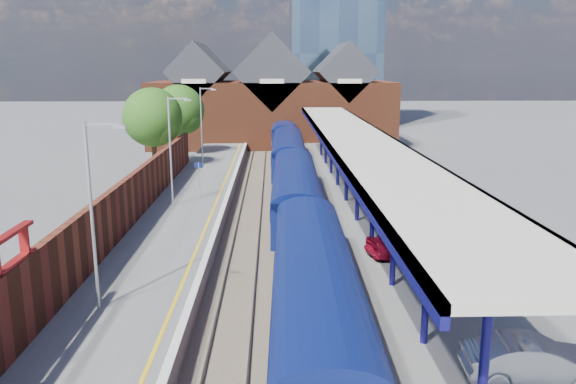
% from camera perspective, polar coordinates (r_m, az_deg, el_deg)
% --- Properties ---
extents(ground, '(240.00, 240.00, 0.00)m').
position_cam_1_polar(ground, '(44.90, -1.60, -0.06)').
color(ground, '#5B5B5E').
rests_on(ground, ground).
extents(ballast_bed, '(6.00, 76.00, 0.06)m').
position_cam_1_polar(ballast_bed, '(35.21, -1.61, -3.59)').
color(ballast_bed, '#473D33').
rests_on(ballast_bed, ground).
extents(rails, '(4.51, 76.00, 0.14)m').
position_cam_1_polar(rails, '(35.18, -1.61, -3.45)').
color(rails, slate).
rests_on(rails, ground).
extents(left_platform, '(5.00, 76.00, 1.00)m').
position_cam_1_polar(left_platform, '(35.52, -10.53, -2.87)').
color(left_platform, '#565659').
rests_on(left_platform, ground).
extents(right_platform, '(6.00, 76.00, 1.00)m').
position_cam_1_polar(right_platform, '(35.58, 8.10, -2.76)').
color(right_platform, '#565659').
rests_on(right_platform, ground).
extents(coping_left, '(0.30, 76.00, 0.05)m').
position_cam_1_polar(coping_left, '(35.09, -6.78, -2.05)').
color(coping_left, silver).
rests_on(coping_left, left_platform).
extents(coping_right, '(0.30, 76.00, 0.05)m').
position_cam_1_polar(coping_right, '(35.08, 3.53, -1.99)').
color(coping_right, silver).
rests_on(coping_right, right_platform).
extents(yellow_line, '(0.14, 76.00, 0.01)m').
position_cam_1_polar(yellow_line, '(35.16, -7.75, -2.08)').
color(yellow_line, yellow).
rests_on(yellow_line, left_platform).
extents(train, '(3.17, 65.96, 3.45)m').
position_cam_1_polar(train, '(44.13, 0.32, 2.53)').
color(train, '#0B1752').
rests_on(train, ground).
extents(canopy, '(4.50, 52.00, 4.48)m').
position_cam_1_polar(canopy, '(36.45, 7.03, 5.27)').
color(canopy, '#120F59').
rests_on(canopy, right_platform).
extents(lamp_post_b, '(1.48, 0.18, 7.00)m').
position_cam_1_polar(lamp_post_b, '(21.39, -19.03, -1.26)').
color(lamp_post_b, '#A5A8AA').
rests_on(lamp_post_b, left_platform).
extents(lamp_post_c, '(1.48, 0.18, 7.00)m').
position_cam_1_polar(lamp_post_c, '(36.71, -11.67, 4.74)').
color(lamp_post_c, '#A5A8AA').
rests_on(lamp_post_c, left_platform).
extents(lamp_post_d, '(1.48, 0.18, 7.00)m').
position_cam_1_polar(lamp_post_d, '(52.43, -8.66, 7.17)').
color(lamp_post_d, '#A5A8AA').
rests_on(lamp_post_d, left_platform).
extents(platform_sign, '(0.55, 0.08, 2.50)m').
position_cam_1_polar(platform_sign, '(38.82, -9.04, 1.82)').
color(platform_sign, '#A5A8AA').
rests_on(platform_sign, left_platform).
extents(brick_wall, '(0.35, 50.00, 3.86)m').
position_cam_1_polar(brick_wall, '(29.49, -17.61, -2.54)').
color(brick_wall, '#622C19').
rests_on(brick_wall, left_platform).
extents(station_building, '(30.00, 12.12, 13.78)m').
position_cam_1_polar(station_building, '(71.94, -1.62, 9.13)').
color(station_building, '#622C19').
rests_on(station_building, ground).
extents(glass_tower, '(14.20, 14.20, 40.30)m').
position_cam_1_polar(glass_tower, '(94.89, 4.73, 18.87)').
color(glass_tower, slate).
rests_on(glass_tower, ground).
extents(tree_near, '(5.20, 5.20, 8.10)m').
position_cam_1_polar(tree_near, '(50.99, -13.44, 7.22)').
color(tree_near, '#382314').
rests_on(tree_near, ground).
extents(tree_far, '(5.20, 5.20, 8.10)m').
position_cam_1_polar(tree_far, '(58.65, -10.89, 8.01)').
color(tree_far, '#382314').
rests_on(tree_far, ground).
extents(parked_car_red, '(4.46, 2.74, 1.42)m').
position_cam_1_polar(parked_car_red, '(27.48, 12.22, -4.94)').
color(parked_car_red, maroon).
rests_on(parked_car_red, right_platform).
extents(parked_car_silver, '(4.06, 1.63, 1.31)m').
position_cam_1_polar(parked_car_silver, '(18.17, 23.74, -15.42)').
color(parked_car_silver, '#B3B3B8').
rests_on(parked_car_silver, right_platform).
extents(parked_car_dark, '(4.34, 2.18, 1.21)m').
position_cam_1_polar(parked_car_dark, '(27.58, 13.84, -5.19)').
color(parked_car_dark, black).
rests_on(parked_car_dark, right_platform).
extents(parked_car_blue, '(4.73, 2.58, 1.26)m').
position_cam_1_polar(parked_car_blue, '(38.03, 10.13, -0.08)').
color(parked_car_blue, navy).
rests_on(parked_car_blue, right_platform).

